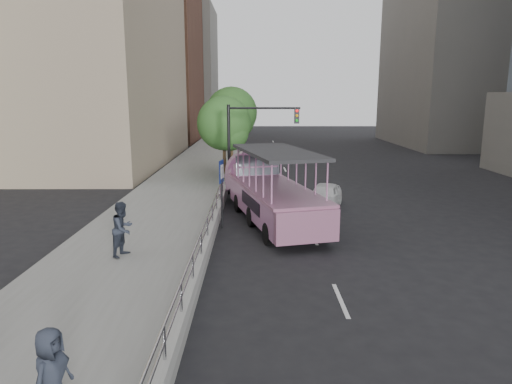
{
  "coord_description": "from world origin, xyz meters",
  "views": [
    {
      "loc": [
        -1.4,
        -13.87,
        5.54
      ],
      "look_at": [
        -1.36,
        1.8,
        2.32
      ],
      "focal_mm": 32.0,
      "sensor_mm": 36.0,
      "label": 1
    }
  ],
  "objects_px": {
    "pedestrian_mid": "(123,229)",
    "parking_sign": "(222,186)",
    "street_tree_near": "(225,125)",
    "street_tree_far": "(233,115)",
    "pedestrian_far": "(52,375)",
    "car": "(325,196)",
    "traffic_signal": "(249,135)",
    "duck_boat": "(268,192)"
  },
  "relations": [
    {
      "from": "pedestrian_mid",
      "to": "parking_sign",
      "type": "distance_m",
      "value": 5.31
    },
    {
      "from": "street_tree_near",
      "to": "street_tree_far",
      "type": "xyz_separation_m",
      "value": [
        0.2,
        6.0,
        0.49
      ]
    },
    {
      "from": "pedestrian_far",
      "to": "street_tree_near",
      "type": "height_order",
      "value": "street_tree_near"
    },
    {
      "from": "car",
      "to": "traffic_signal",
      "type": "xyz_separation_m",
      "value": [
        -3.9,
        3.46,
        2.87
      ]
    },
    {
      "from": "traffic_signal",
      "to": "car",
      "type": "bearing_deg",
      "value": -41.58
    },
    {
      "from": "traffic_signal",
      "to": "street_tree_far",
      "type": "xyz_separation_m",
      "value": [
        -1.4,
        9.43,
        0.81
      ]
    },
    {
      "from": "street_tree_far",
      "to": "pedestrian_far",
      "type": "bearing_deg",
      "value": -93.18
    },
    {
      "from": "duck_boat",
      "to": "street_tree_far",
      "type": "height_order",
      "value": "street_tree_far"
    },
    {
      "from": "duck_boat",
      "to": "pedestrian_mid",
      "type": "height_order",
      "value": "duck_boat"
    },
    {
      "from": "parking_sign",
      "to": "traffic_signal",
      "type": "relative_size",
      "value": 0.57
    },
    {
      "from": "traffic_signal",
      "to": "street_tree_near",
      "type": "bearing_deg",
      "value": 114.98
    },
    {
      "from": "parking_sign",
      "to": "car",
      "type": "bearing_deg",
      "value": 37.19
    },
    {
      "from": "pedestrian_far",
      "to": "street_tree_far",
      "type": "bearing_deg",
      "value": 8.06
    },
    {
      "from": "duck_boat",
      "to": "pedestrian_mid",
      "type": "relative_size",
      "value": 5.55
    },
    {
      "from": "pedestrian_mid",
      "to": "traffic_signal",
      "type": "distance_m",
      "value": 12.51
    },
    {
      "from": "traffic_signal",
      "to": "street_tree_near",
      "type": "relative_size",
      "value": 0.91
    },
    {
      "from": "pedestrian_mid",
      "to": "parking_sign",
      "type": "height_order",
      "value": "parking_sign"
    },
    {
      "from": "traffic_signal",
      "to": "pedestrian_far",
      "type": "bearing_deg",
      "value": -98.71
    },
    {
      "from": "pedestrian_far",
      "to": "parking_sign",
      "type": "height_order",
      "value": "parking_sign"
    },
    {
      "from": "duck_boat",
      "to": "traffic_signal",
      "type": "bearing_deg",
      "value": 99.56
    },
    {
      "from": "pedestrian_far",
      "to": "street_tree_far",
      "type": "xyz_separation_m",
      "value": [
        1.62,
        29.11,
        3.19
      ]
    },
    {
      "from": "pedestrian_mid",
      "to": "street_tree_near",
      "type": "xyz_separation_m",
      "value": [
        2.54,
        15.02,
        2.59
      ]
    },
    {
      "from": "duck_boat",
      "to": "traffic_signal",
      "type": "xyz_separation_m",
      "value": [
        -0.94,
        5.57,
        2.25
      ]
    },
    {
      "from": "parking_sign",
      "to": "street_tree_near",
      "type": "height_order",
      "value": "street_tree_near"
    },
    {
      "from": "duck_boat",
      "to": "parking_sign",
      "type": "xyz_separation_m",
      "value": [
        -2.05,
        -1.7,
        0.61
      ]
    },
    {
      "from": "duck_boat",
      "to": "car",
      "type": "height_order",
      "value": "duck_boat"
    },
    {
      "from": "duck_boat",
      "to": "parking_sign",
      "type": "distance_m",
      "value": 2.73
    },
    {
      "from": "street_tree_far",
      "to": "traffic_signal",
      "type": "bearing_deg",
      "value": -81.57
    },
    {
      "from": "street_tree_far",
      "to": "pedestrian_mid",
      "type": "bearing_deg",
      "value": -97.43
    },
    {
      "from": "pedestrian_mid",
      "to": "street_tree_far",
      "type": "height_order",
      "value": "street_tree_far"
    },
    {
      "from": "duck_boat",
      "to": "street_tree_near",
      "type": "bearing_deg",
      "value": 105.74
    },
    {
      "from": "duck_boat",
      "to": "street_tree_near",
      "type": "height_order",
      "value": "street_tree_near"
    },
    {
      "from": "duck_boat",
      "to": "traffic_signal",
      "type": "height_order",
      "value": "traffic_signal"
    },
    {
      "from": "parking_sign",
      "to": "street_tree_far",
      "type": "height_order",
      "value": "street_tree_far"
    },
    {
      "from": "street_tree_near",
      "to": "traffic_signal",
      "type": "bearing_deg",
      "value": -65.02
    },
    {
      "from": "pedestrian_mid",
      "to": "street_tree_near",
      "type": "relative_size",
      "value": 0.33
    },
    {
      "from": "street_tree_near",
      "to": "car",
      "type": "bearing_deg",
      "value": -51.41
    },
    {
      "from": "street_tree_far",
      "to": "street_tree_near",
      "type": "bearing_deg",
      "value": -91.91
    },
    {
      "from": "traffic_signal",
      "to": "street_tree_near",
      "type": "xyz_separation_m",
      "value": [
        -1.6,
        3.43,
        0.32
      ]
    },
    {
      "from": "car",
      "to": "pedestrian_far",
      "type": "relative_size",
      "value": 2.26
    },
    {
      "from": "car",
      "to": "traffic_signal",
      "type": "bearing_deg",
      "value": 156.34
    },
    {
      "from": "duck_boat",
      "to": "street_tree_far",
      "type": "bearing_deg",
      "value": 98.85
    }
  ]
}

